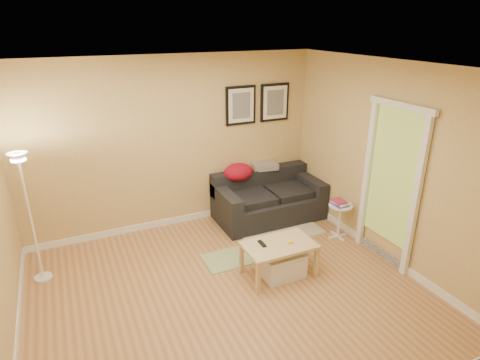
{
  "coord_description": "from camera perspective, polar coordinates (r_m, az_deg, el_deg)",
  "views": [
    {
      "loc": [
        -1.53,
        -3.67,
        3.02
      ],
      "look_at": [
        0.55,
        0.85,
        1.05
      ],
      "focal_mm": 30.19,
      "sensor_mm": 36.0,
      "label": 1
    }
  ],
  "objects": [
    {
      "name": "green_runner",
      "position": [
        5.59,
        -1.44,
        -11.04
      ],
      "size": [
        0.7,
        0.5,
        0.01
      ],
      "primitive_type": "cube",
      "color": "#668C4C",
      "rests_on": "ground"
    },
    {
      "name": "doorway",
      "position": [
        5.51,
        20.38,
        -1.08
      ],
      "size": [
        0.12,
        1.01,
        2.13
      ],
      "primitive_type": null,
      "color": "white",
      "rests_on": "ground"
    },
    {
      "name": "plaid_throw",
      "position": [
        6.69,
        3.48,
        1.98
      ],
      "size": [
        0.45,
        0.32,
        0.1
      ],
      "primitive_type": null,
      "rotation": [
        0.0,
        0.0,
        -0.14
      ],
      "color": "tan",
      "rests_on": "sofa"
    },
    {
      "name": "tape_roll",
      "position": [
        5.11,
        7.1,
        -8.69
      ],
      "size": [
        0.07,
        0.07,
        0.03
      ],
      "primitive_type": "cylinder",
      "color": "yellow",
      "rests_on": "coffee_table"
    },
    {
      "name": "remote_control",
      "position": [
        5.06,
        3.13,
        -8.96
      ],
      "size": [
        0.05,
        0.16,
        0.02
      ],
      "primitive_type": "cube",
      "rotation": [
        0.0,
        0.0,
        -0.02
      ],
      "color": "black",
      "rests_on": "coffee_table"
    },
    {
      "name": "ceiling",
      "position": [
        4.0,
        -2.15,
        15.53
      ],
      "size": [
        4.5,
        4.5,
        0.0
      ],
      "primitive_type": "plane",
      "rotation": [
        3.14,
        0.0,
        0.0
      ],
      "color": "white",
      "rests_on": "wall_back"
    },
    {
      "name": "baseboard_back",
      "position": [
        6.58,
        -8.58,
        -5.52
      ],
      "size": [
        4.5,
        0.02,
        0.1
      ],
      "primitive_type": "cube",
      "color": "white",
      "rests_on": "ground"
    },
    {
      "name": "framed_print_right",
      "position": [
        6.61,
        4.92,
        10.88
      ],
      "size": [
        0.5,
        0.04,
        0.6
      ],
      "primitive_type": null,
      "color": "black",
      "rests_on": "wall_back"
    },
    {
      "name": "wall_back",
      "position": [
        6.12,
        -9.25,
        4.99
      ],
      "size": [
        4.5,
        0.0,
        4.5
      ],
      "primitive_type": "plane",
      "rotation": [
        1.57,
        0.0,
        0.0
      ],
      "color": "tan",
      "rests_on": "ground"
    },
    {
      "name": "baseboard_left",
      "position": [
        4.78,
        -29.06,
        -20.12
      ],
      "size": [
        0.02,
        4.0,
        0.1
      ],
      "primitive_type": "cube",
      "color": "white",
      "rests_on": "ground"
    },
    {
      "name": "floor",
      "position": [
        5.0,
        -1.72,
        -15.62
      ],
      "size": [
        4.5,
        4.5,
        0.0
      ],
      "primitive_type": "plane",
      "color": "#B87E4F",
      "rests_on": "ground"
    },
    {
      "name": "storage_bin",
      "position": [
        5.22,
        5.94,
        -11.7
      ],
      "size": [
        0.54,
        0.4,
        0.33
      ],
      "primitive_type": null,
      "color": "white",
      "rests_on": "ground"
    },
    {
      "name": "baseboard_right",
      "position": [
        6.05,
        18.46,
        -9.08
      ],
      "size": [
        0.02,
        4.0,
        0.1
      ],
      "primitive_type": "cube",
      "color": "white",
      "rests_on": "ground"
    },
    {
      "name": "coffee_table",
      "position": [
        5.21,
        5.47,
        -11.06
      ],
      "size": [
        1.0,
        0.75,
        0.44
      ],
      "primitive_type": null,
      "rotation": [
        0.0,
        0.0,
        -0.27
      ],
      "color": "#CEB47E",
      "rests_on": "ground"
    },
    {
      "name": "floor_lamp",
      "position": [
        5.42,
        -27.36,
        -5.37
      ],
      "size": [
        0.22,
        0.22,
        1.66
      ],
      "primitive_type": null,
      "color": "white",
      "rests_on": "ground"
    },
    {
      "name": "framed_print_left",
      "position": [
        6.34,
        0.1,
        10.5
      ],
      "size": [
        0.5,
        0.04,
        0.6
      ],
      "primitive_type": null,
      "color": "black",
      "rests_on": "wall_back"
    },
    {
      "name": "area_rug",
      "position": [
        6.35,
        5.3,
        -6.85
      ],
      "size": [
        1.25,
        0.85,
        0.01
      ],
      "primitive_type": "cube",
      "color": "beige",
      "rests_on": "ground"
    },
    {
      "name": "side_table",
      "position": [
        6.16,
        13.83,
        -5.66
      ],
      "size": [
        0.35,
        0.35,
        0.53
      ],
      "primitive_type": null,
      "color": "white",
      "rests_on": "ground"
    },
    {
      "name": "sofa",
      "position": [
        6.52,
        4.13,
        -2.39
      ],
      "size": [
        1.7,
        0.9,
        0.75
      ],
      "primitive_type": null,
      "color": "black",
      "rests_on": "ground"
    },
    {
      "name": "wall_right",
      "position": [
        5.55,
        20.05,
        2.17
      ],
      "size": [
        0.0,
        4.0,
        4.0
      ],
      "primitive_type": "plane",
      "rotation": [
        1.57,
        0.0,
        -1.57
      ],
      "color": "tan",
      "rests_on": "ground"
    },
    {
      "name": "red_throw",
      "position": [
        6.43,
        -0.25,
        1.11
      ],
      "size": [
        0.48,
        0.36,
        0.28
      ],
      "primitive_type": null,
      "color": "maroon",
      "rests_on": "sofa"
    },
    {
      "name": "book_stack",
      "position": [
        6.03,
        13.87,
        -3.1
      ],
      "size": [
        0.23,
        0.27,
        0.08
      ],
      "primitive_type": null,
      "rotation": [
        0.0,
        0.0,
        0.24
      ],
      "color": "#483AAE",
      "rests_on": "side_table"
    },
    {
      "name": "wall_front",
      "position": [
        2.85,
        14.66,
        -16.46
      ],
      "size": [
        4.5,
        0.0,
        4.5
      ],
      "primitive_type": "plane",
      "rotation": [
        -1.57,
        0.0,
        0.0
      ],
      "color": "tan",
      "rests_on": "ground"
    }
  ]
}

